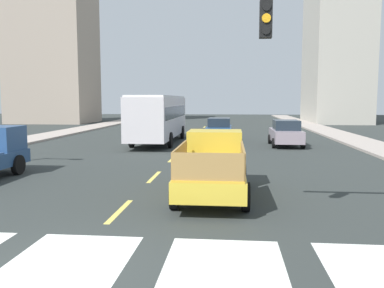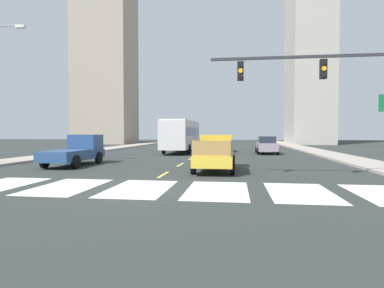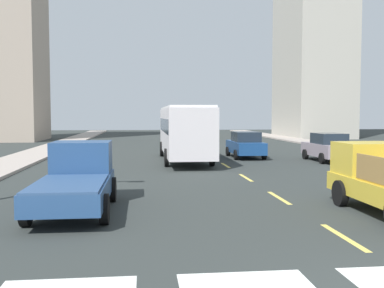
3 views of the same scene
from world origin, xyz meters
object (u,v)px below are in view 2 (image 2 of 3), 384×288
(sedan_near_right, at_px, (267,145))
(city_bus, at_px, (182,134))
(sedan_mid, at_px, (222,144))
(pickup_stakebed, at_px, (215,153))
(pickup_dark, at_px, (77,151))
(traffic_signal_gantry, at_px, (351,84))

(sedan_near_right, bearing_deg, city_bus, 170.29)
(city_bus, bearing_deg, sedan_mid, 20.51)
(pickup_stakebed, height_order, sedan_near_right, pickup_stakebed)
(pickup_dark, distance_m, traffic_signal_gantry, 16.15)
(sedan_mid, height_order, traffic_signal_gantry, traffic_signal_gantry)
(sedan_mid, bearing_deg, pickup_dark, -120.32)
(city_bus, bearing_deg, pickup_stakebed, -74.31)
(city_bus, xyz_separation_m, sedan_mid, (4.20, 1.63, -1.09))
(pickup_stakebed, relative_size, sedan_near_right, 1.18)
(city_bus, relative_size, sedan_mid, 2.45)
(sedan_mid, relative_size, traffic_signal_gantry, 0.49)
(sedan_mid, bearing_deg, city_bus, -159.67)
(sedan_near_right, relative_size, traffic_signal_gantry, 0.49)
(city_bus, height_order, traffic_signal_gantry, traffic_signal_gantry)
(traffic_signal_gantry, bearing_deg, pickup_stakebed, 150.80)
(pickup_dark, xyz_separation_m, sedan_mid, (8.70, 15.43, -0.06))
(sedan_near_right, distance_m, sedan_mid, 5.28)
(pickup_stakebed, height_order, pickup_dark, same)
(sedan_mid, distance_m, traffic_signal_gantry, 21.57)
(pickup_stakebed, relative_size, pickup_dark, 1.00)
(pickup_stakebed, height_order, city_bus, city_bus)
(sedan_near_right, height_order, traffic_signal_gantry, traffic_signal_gantry)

